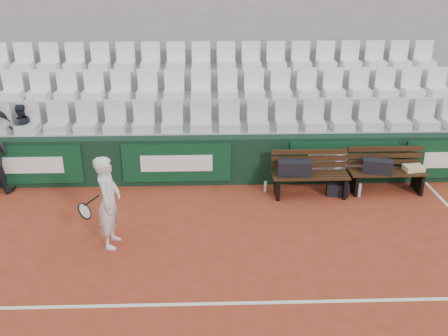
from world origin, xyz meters
TOP-DOWN VIEW (x-y plane):
  - ground at (0.00, 0.00)m, footprint 80.00×80.00m
  - court_baseline at (0.00, 0.00)m, footprint 18.00×0.06m
  - back_barrier at (0.07, 3.99)m, footprint 18.00×0.34m
  - grandstand_tier_front at (0.00, 4.62)m, footprint 18.00×0.95m
  - grandstand_tier_mid at (0.00, 5.58)m, footprint 18.00×0.95m
  - grandstand_tier_back at (0.00, 6.53)m, footprint 18.00×0.95m
  - grandstand_rear_wall at (0.00, 7.15)m, footprint 18.00×0.30m
  - seat_row_front at (0.00, 4.45)m, footprint 11.90×0.44m
  - seat_row_mid at (0.00, 5.40)m, footprint 11.90×0.44m
  - seat_row_back at (0.00, 6.35)m, footprint 11.90×0.44m
  - bench_left at (2.44, 3.32)m, footprint 1.50×0.56m
  - bench_right at (4.00, 3.44)m, footprint 1.50×0.56m
  - sports_bag_left at (2.12, 3.32)m, footprint 0.67×0.32m
  - sports_bag_right at (3.77, 3.39)m, footprint 0.61×0.41m
  - towel at (4.53, 3.45)m, footprint 0.40×0.31m
  - sports_bag_ground at (3.00, 3.32)m, footprint 0.46×0.32m
  - water_bottle_near at (1.59, 3.51)m, footprint 0.06×0.06m
  - water_bottle_far at (3.41, 3.24)m, footprint 0.08×0.08m
  - tennis_player at (-1.15, 1.60)m, footprint 0.70×0.59m
  - spectator_c at (-3.45, 4.50)m, footprint 0.61×0.55m

SIDE VIEW (x-z plane):
  - ground at x=0.00m, z-range 0.00..0.00m
  - court_baseline at x=0.00m, z-range 0.00..0.01m
  - water_bottle_near at x=1.59m, z-range 0.00..0.22m
  - sports_bag_ground at x=3.00m, z-range 0.00..0.26m
  - water_bottle_far at x=3.41m, z-range 0.00..0.27m
  - bench_left at x=2.44m, z-range 0.00..0.45m
  - bench_right at x=4.00m, z-range 0.00..0.45m
  - grandstand_tier_front at x=0.00m, z-range 0.00..1.00m
  - back_barrier at x=0.07m, z-range 0.00..1.00m
  - towel at x=4.53m, z-range 0.45..0.55m
  - sports_bag_right at x=3.77m, z-range 0.45..0.71m
  - sports_bag_left at x=2.12m, z-range 0.45..0.73m
  - grandstand_tier_mid at x=0.00m, z-range 0.00..1.45m
  - tennis_player at x=-1.15m, z-range 0.00..1.55m
  - grandstand_tier_back at x=0.00m, z-range 0.00..1.90m
  - seat_row_front at x=0.00m, z-range 1.00..1.63m
  - spectator_c at x=-3.45m, z-range 1.00..2.04m
  - seat_row_mid at x=0.00m, z-range 1.45..2.08m
  - grandstand_rear_wall at x=0.00m, z-range 0.00..4.40m
  - seat_row_back at x=0.00m, z-range 1.90..2.53m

